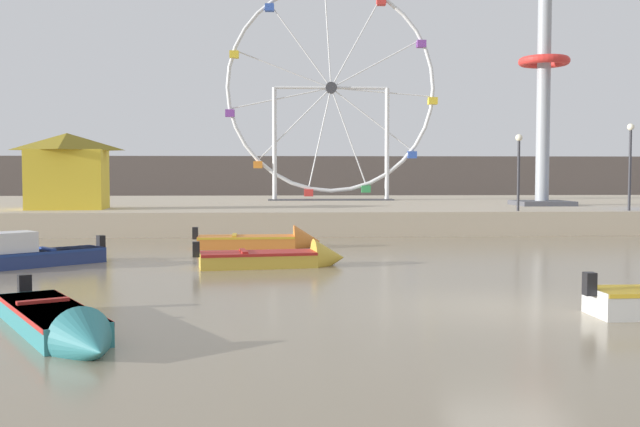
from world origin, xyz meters
name	(u,v)px	position (x,y,z in m)	size (l,w,h in m)	color
ground_plane	(510,308)	(0.00, 0.00, 0.00)	(240.00, 240.00, 0.00)	gray
quay_promenade	(358,210)	(0.00, 29.28, 0.53)	(110.00, 24.80, 1.06)	#B7A88E
distant_town_skyline	(329,179)	(0.00, 56.40, 2.20)	(140.00, 3.00, 4.40)	#564C47
motorboat_teal_painted	(62,325)	(-8.26, -2.34, 0.22)	(3.38, 4.77, 1.04)	teal
motorboat_mustard_yellow	(283,258)	(-4.58, 6.90, 0.25)	(4.52, 1.81, 1.14)	gold
motorboat_orange_hull	(269,241)	(-5.09, 12.41, 0.24)	(4.70, 1.44, 1.24)	orange
ferris_wheel_white_frame	(331,91)	(-1.52, 31.26, 7.86)	(13.23, 1.20, 13.55)	silver
drop_tower_steel_tower	(544,93)	(9.14, 23.46, 6.98)	(2.80, 2.80, 12.95)	#999EA3
carnival_booth_yellow_awning	(67,170)	(-14.69, 20.54, 2.91)	(3.98, 2.92, 3.58)	yellow
promenade_lamp_near	(519,160)	(5.98, 17.75, 3.35)	(0.32, 0.32, 3.44)	#2D2D33
promenade_lamp_far	(630,154)	(11.08, 17.73, 3.62)	(0.32, 0.32, 3.92)	#2D2D33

